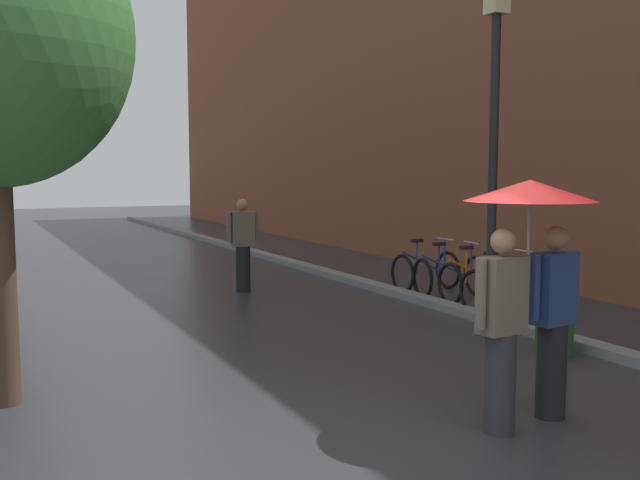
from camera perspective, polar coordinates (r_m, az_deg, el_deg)
name	(u,v)px	position (r m, az deg, el deg)	size (l,w,h in m)	color
ground_plane	(455,440)	(5.94, 11.01, -15.82)	(80.00, 80.00, 0.00)	#2D2D33
building_facade	(527,57)	(19.88, 16.57, 14.15)	(8.00, 36.00, 10.39)	brown
kerb_strip	(295,264)	(15.94, -2.04, -1.97)	(0.30, 36.00, 0.12)	slate
parked_bicycle_0	(528,294)	(10.66, 16.68, -4.27)	(1.16, 0.82, 0.96)	black
parked_bicycle_1	(500,288)	(11.12, 14.53, -3.81)	(1.13, 0.77, 0.96)	black
parked_bicycle_2	(476,280)	(11.77, 12.67, -3.26)	(1.12, 0.76, 0.96)	black
parked_bicycle_3	(449,275)	(12.26, 10.53, -2.86)	(1.17, 0.84, 0.96)	black
parked_bicycle_4	(426,270)	(12.80, 8.65, -2.48)	(1.10, 0.72, 0.96)	black
couple_under_umbrella	(529,264)	(6.10, 16.74, -1.92)	(1.24, 1.10, 2.10)	#2D2D33
street_lamp_post	(494,138)	(9.24, 14.04, 8.12)	(0.24, 0.24, 4.45)	black
litter_bin	(555,319)	(8.72, 18.68, -6.17)	(0.44, 0.44, 0.85)	#1E4C28
pedestrian_walking_midground	(243,242)	(12.61, -6.36, -0.19)	(0.59, 0.35, 1.68)	black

